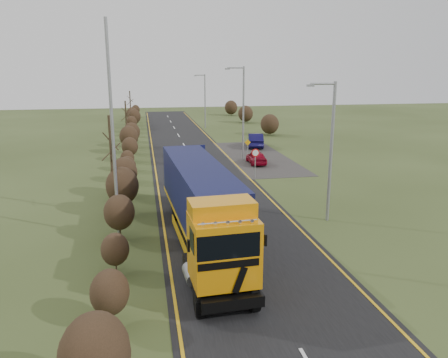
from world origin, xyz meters
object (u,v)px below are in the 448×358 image
object	(u,v)px
car_red_hatchback	(256,158)
speed_sign	(255,157)
car_blue_sedan	(255,140)
lorry	(202,202)
streetlight_near	(330,147)

from	to	relation	value
car_red_hatchback	speed_sign	world-z (taller)	speed_sign
car_red_hatchback	speed_sign	bearing A→B (deg)	76.08
car_blue_sedan	speed_sign	size ratio (longest dim) A/B	1.95
speed_sign	car_blue_sedan	bearing A→B (deg)	75.36
lorry	speed_sign	xyz separation A→B (m)	(6.10, 13.01, -0.57)
lorry	streetlight_near	size ratio (longest dim) A/B	1.81
car_red_hatchback	speed_sign	xyz separation A→B (m)	(-1.46, -5.21, 1.09)
car_blue_sedan	streetlight_near	distance (m)	25.11
lorry	streetlight_near	xyz separation A→B (m)	(7.61, 2.29, 2.10)
car_blue_sedan	speed_sign	bearing A→B (deg)	87.17
speed_sign	car_red_hatchback	bearing A→B (deg)	74.31
car_red_hatchback	car_blue_sedan	bearing A→B (deg)	-102.24
lorry	speed_sign	distance (m)	14.38
lorry	car_blue_sedan	world-z (taller)	lorry
lorry	speed_sign	bearing A→B (deg)	61.49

